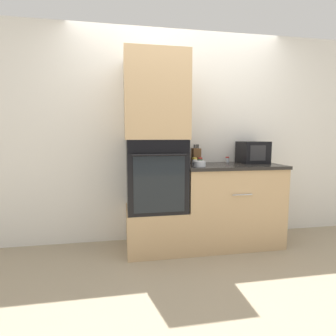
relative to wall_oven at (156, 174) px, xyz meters
name	(u,v)px	position (x,y,z in m)	size (l,w,h in m)	color
ground_plane	(190,258)	(0.32, -0.30, -0.84)	(12.00, 12.00, 0.00)	gray
wall_back	(178,137)	(0.32, 0.33, 0.41)	(8.00, 0.05, 2.50)	silver
oven_cabinet_base	(156,228)	(0.00, 0.00, -0.61)	(0.65, 0.60, 0.46)	tan
wall_oven	(156,174)	(0.00, 0.00, 0.00)	(0.62, 0.64, 0.76)	black
oven_cabinet_upper	(155,98)	(0.00, 0.00, 0.82)	(0.65, 0.60, 0.88)	tan
counter_unit	(230,204)	(0.88, 0.00, -0.37)	(1.13, 0.63, 0.94)	tan
microwave	(253,152)	(1.20, 0.12, 0.23)	(0.31, 0.32, 0.26)	black
knife_block	(196,156)	(0.51, 0.19, 0.19)	(0.09, 0.12, 0.22)	brown
bowl	(199,164)	(0.45, -0.15, 0.12)	(0.13, 0.13, 0.06)	silver
condiment_jar_near	(200,161)	(0.51, 0.02, 0.14)	(0.05, 0.05, 0.08)	#427047
condiment_jar_mid	(227,160)	(0.92, 0.23, 0.13)	(0.05, 0.05, 0.07)	silver
condiment_jar_far	(194,162)	(0.43, -0.03, 0.14)	(0.06, 0.06, 0.09)	silver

